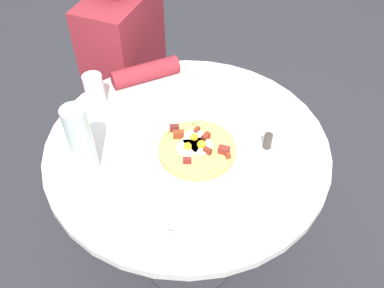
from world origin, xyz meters
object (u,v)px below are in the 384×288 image
dining_table (188,176)px  pizza_plate (197,153)px  breakfast_pizza (197,148)px  water_bottle (81,141)px  bread_plate (255,109)px  person_seated (129,83)px  fork (241,221)px  water_glass (95,90)px  salt_shaker (169,240)px  knife (232,213)px  pepper_shaker (268,141)px

dining_table → pizza_plate: 0.19m
breakfast_pizza → water_bottle: size_ratio=1.01×
breakfast_pizza → bread_plate: size_ratio=1.57×
person_seated → breakfast_pizza: (0.48, 0.52, 0.24)m
breakfast_pizza → fork: 0.28m
person_seated → water_bottle: bearing=19.3°
dining_table → bread_plate: (-0.24, 0.16, 0.18)m
dining_table → pizza_plate: bearing=53.5°
water_glass → water_bottle: bearing=25.3°
salt_shaker → water_glass: bearing=-132.5°
person_seated → knife: person_seated is taller
dining_table → salt_shaker: salt_shaker is taller
breakfast_pizza → bread_plate: bearing=157.2°
bread_plate → salt_shaker: (0.61, -0.07, 0.02)m
dining_table → fork: (0.23, 0.25, 0.18)m
breakfast_pizza → salt_shaker: (0.33, 0.05, -0.00)m
bread_plate → salt_shaker: bearing=-6.2°
water_bottle → salt_shaker: (0.15, 0.34, -0.10)m
bread_plate → fork: 0.48m
knife → water_bottle: water_bottle is taller
person_seated → water_glass: bearing=14.6°
pizza_plate → knife: size_ratio=1.67×
dining_table → pepper_shaker: pepper_shaker is taller
person_seated → pepper_shaker: 0.85m
bread_plate → water_bottle: size_ratio=0.65×
breakfast_pizza → pepper_shaker: 0.23m
dining_table → breakfast_pizza: size_ratio=3.77×
breakfast_pizza → bread_plate: 0.30m
person_seated → water_bottle: size_ratio=4.67×
breakfast_pizza → pepper_shaker: breakfast_pizza is taller
water_glass → salt_shaker: size_ratio=2.51×
fork → salt_shaker: 0.21m
salt_shaker → dining_table: bearing=-165.4°
dining_table → water_bottle: 0.44m
fork → breakfast_pizza: bearing=70.6°
fork → salt_shaker: salt_shaker is taller
water_glass → salt_shaker: (0.43, 0.47, -0.04)m
person_seated → salt_shaker: person_seated is taller
bread_plate → pepper_shaker: (0.16, 0.09, 0.02)m
dining_table → breakfast_pizza: bearing=53.8°
person_seated → breakfast_pizza: 0.75m
water_bottle → dining_table: bearing=131.7°
salt_shaker → pepper_shaker: (-0.44, 0.15, 0.00)m
pizza_plate → bread_plate: (-0.27, 0.11, -0.00)m
pizza_plate → bread_plate: 0.30m
breakfast_pizza → water_glass: 0.43m
knife → salt_shaker: bearing=164.9°
pizza_plate → salt_shaker: 0.34m
pizza_plate → fork: 0.28m
fork → water_bottle: 0.51m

